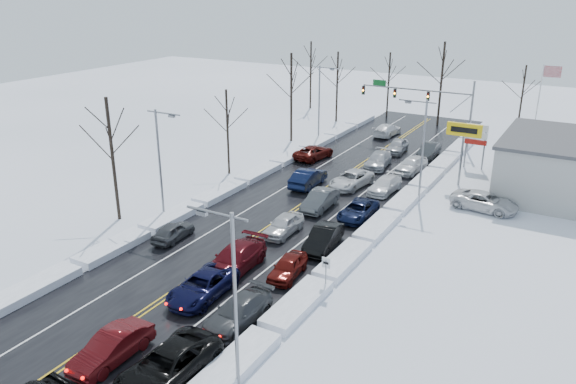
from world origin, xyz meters
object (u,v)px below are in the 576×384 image
Objects in this scene: tires_plus_sign at (464,134)px; oncoming_car_0 at (308,186)px; flagpole at (540,103)px; traffic_signal_mast at (427,100)px.

oncoming_car_0 is at bearing -149.12° from tires_plus_sign.
flagpole is (4.67, 14.01, 0.93)m from tires_plus_sign.
traffic_signal_mast reaches higher than tires_plus_sign.
oncoming_car_0 is (-12.31, -7.36, -4.99)m from tires_plus_sign.
oncoming_car_0 is at bearing -128.47° from flagpole.
flagpole reaches higher than oncoming_car_0.
traffic_signal_mast is at bearing 120.46° from tires_plus_sign.
oncoming_car_0 is (-16.98, -21.37, -5.93)m from flagpole.
traffic_signal_mast is at bearing -170.27° from flagpole.
tires_plus_sign is 15.19m from oncoming_car_0.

